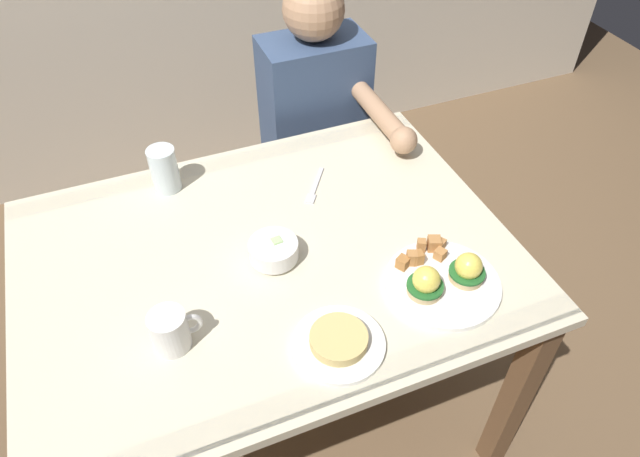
{
  "coord_description": "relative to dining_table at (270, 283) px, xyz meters",
  "views": [
    {
      "loc": [
        -0.24,
        -0.95,
        1.77
      ],
      "look_at": [
        0.14,
        0.0,
        0.78
      ],
      "focal_mm": 32.35,
      "sensor_mm": 36.0,
      "label": 1
    }
  ],
  "objects": [
    {
      "name": "ground_plane",
      "position": [
        0.0,
        0.0,
        -0.63
      ],
      "size": [
        6.0,
        6.0,
        0.0
      ],
      "primitive_type": "plane",
      "color": "brown"
    },
    {
      "name": "dining_table",
      "position": [
        0.0,
        0.0,
        0.0
      ],
      "size": [
        1.2,
        0.9,
        0.74
      ],
      "color": "beige",
      "rests_on": "ground_plane"
    },
    {
      "name": "eggs_benedict_plate",
      "position": [
        0.35,
        -0.24,
        0.13
      ],
      "size": [
        0.27,
        0.27,
        0.09
      ],
      "color": "white",
      "rests_on": "dining_table"
    },
    {
      "name": "fruit_bowl",
      "position": [
        0.01,
        -0.02,
        0.14
      ],
      "size": [
        0.12,
        0.12,
        0.06
      ],
      "color": "white",
      "rests_on": "dining_table"
    },
    {
      "name": "coffee_mug",
      "position": [
        -0.27,
        -0.17,
        0.16
      ],
      "size": [
        0.11,
        0.08,
        0.09
      ],
      "color": "white",
      "rests_on": "dining_table"
    },
    {
      "name": "fork",
      "position": [
        0.2,
        0.19,
        0.11
      ],
      "size": [
        0.1,
        0.14,
        0.0
      ],
      "color": "silver",
      "rests_on": "dining_table"
    },
    {
      "name": "water_glass_near",
      "position": [
        -0.18,
        0.35,
        0.16
      ],
      "size": [
        0.08,
        0.08,
        0.13
      ],
      "color": "silver",
      "rests_on": "dining_table"
    },
    {
      "name": "side_plate",
      "position": [
        0.06,
        -0.31,
        0.12
      ],
      "size": [
        0.2,
        0.2,
        0.04
      ],
      "color": "white",
      "rests_on": "dining_table"
    },
    {
      "name": "diner_person",
      "position": [
        0.37,
        0.6,
        0.02
      ],
      "size": [
        0.34,
        0.54,
        1.14
      ],
      "color": "#33333D",
      "rests_on": "ground_plane"
    }
  ]
}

